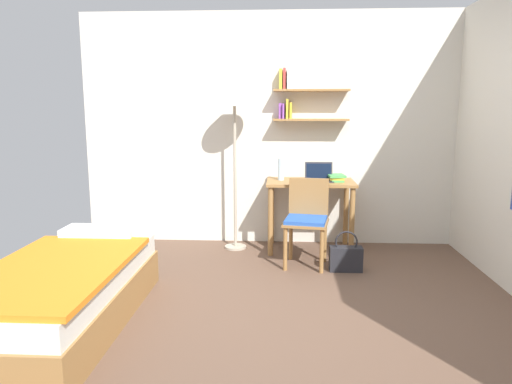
% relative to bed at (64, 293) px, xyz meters
% --- Properties ---
extents(ground_plane, '(5.28, 5.28, 0.00)m').
position_rel_bed_xyz_m(ground_plane, '(1.48, 0.28, -0.24)').
color(ground_plane, brown).
extents(wall_back, '(4.40, 0.27, 2.60)m').
position_rel_bed_xyz_m(wall_back, '(1.49, 2.30, 1.07)').
color(wall_back, silver).
rests_on(wall_back, ground_plane).
extents(bed, '(0.89, 1.89, 0.54)m').
position_rel_bed_xyz_m(bed, '(0.00, 0.00, 0.00)').
color(bed, '#9E703D').
rests_on(bed, ground_plane).
extents(desk, '(0.95, 0.57, 0.77)m').
position_rel_bed_xyz_m(desk, '(1.86, 1.98, 0.37)').
color(desk, '#9E703D').
rests_on(desk, ground_plane).
extents(desk_chair, '(0.48, 0.48, 0.85)m').
position_rel_bed_xyz_m(desk_chair, '(1.80, 1.47, 0.24)').
color(desk_chair, '#9E703D').
rests_on(desk_chair, ground_plane).
extents(standing_lamp, '(0.42, 0.42, 1.79)m').
position_rel_bed_xyz_m(standing_lamp, '(1.04, 1.98, 1.35)').
color(standing_lamp, '#B2A893').
rests_on(standing_lamp, ground_plane).
extents(laptop, '(0.30, 0.21, 0.20)m').
position_rel_bed_xyz_m(laptop, '(1.95, 1.98, 0.58)').
color(laptop, '#2D2D33').
rests_on(laptop, desk).
extents(water_bottle, '(0.07, 0.07, 0.24)m').
position_rel_bed_xyz_m(water_bottle, '(1.54, 2.02, 0.65)').
color(water_bottle, silver).
rests_on(water_bottle, desk).
extents(book_stack, '(0.20, 0.24, 0.07)m').
position_rel_bed_xyz_m(book_stack, '(2.14, 1.98, 0.57)').
color(book_stack, '#4CA856').
rests_on(book_stack, desk).
extents(handbag, '(0.31, 0.13, 0.39)m').
position_rel_bed_xyz_m(handbag, '(2.17, 1.28, -0.11)').
color(handbag, '#232328').
rests_on(handbag, ground_plane).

